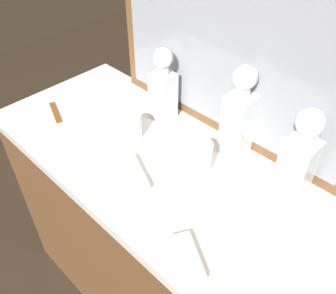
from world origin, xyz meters
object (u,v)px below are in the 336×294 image
at_px(crystal_decanter_left, 163,91).
at_px(silver_brush_far_right, 133,173).
at_px(crystal_tumbler_front, 200,157).
at_px(crystal_tumbler_far_right, 131,126).
at_px(crystal_decanter_front, 297,163).
at_px(crystal_decanter_rear, 238,120).
at_px(silver_brush_rear, 187,258).
at_px(tortoiseshell_comb, 55,112).

height_order(crystal_decanter_left, silver_brush_far_right, crystal_decanter_left).
height_order(crystal_tumbler_front, crystal_tumbler_far_right, crystal_tumbler_front).
relative_size(crystal_decanter_front, crystal_tumbler_front, 2.97).
xyz_separation_m(crystal_decanter_rear, silver_brush_rear, (0.17, -0.42, -0.11)).
relative_size(crystal_decanter_front, crystal_decanter_left, 1.09).
bearing_deg(silver_brush_rear, crystal_tumbler_far_right, 153.99).
distance_m(crystal_decanter_left, silver_brush_rear, 0.62).
bearing_deg(crystal_decanter_left, crystal_tumbler_front, -22.56).
bearing_deg(crystal_decanter_rear, crystal_tumbler_front, -100.34).
relative_size(crystal_tumbler_far_right, tortoiseshell_comb, 0.66).
xyz_separation_m(crystal_decanter_rear, silver_brush_far_right, (-0.15, -0.32, -0.11)).
bearing_deg(silver_brush_rear, crystal_decanter_rear, 111.98).
relative_size(crystal_decanter_left, crystal_tumbler_front, 2.73).
bearing_deg(crystal_decanter_left, crystal_decanter_front, -1.13).
bearing_deg(tortoiseshell_comb, silver_brush_far_right, -1.68).
bearing_deg(silver_brush_rear, tortoiseshell_comb, 171.63).
relative_size(crystal_decanter_left, tortoiseshell_comb, 1.99).
xyz_separation_m(crystal_tumbler_front, silver_brush_rear, (0.19, -0.27, -0.03)).
bearing_deg(crystal_tumbler_front, tortoiseshell_comb, -164.88).
relative_size(crystal_decanter_front, silver_brush_far_right, 1.81).
height_order(crystal_decanter_rear, crystal_tumbler_front, crystal_decanter_rear).
bearing_deg(crystal_tumbler_front, crystal_decanter_rear, 79.66).
bearing_deg(crystal_decanter_front, crystal_tumbler_far_right, -164.32).
height_order(silver_brush_far_right, silver_brush_rear, same).
height_order(crystal_decanter_left, crystal_tumbler_front, crystal_decanter_left).
distance_m(crystal_decanter_front, crystal_tumbler_front, 0.29).
xyz_separation_m(crystal_tumbler_far_right, silver_brush_far_right, (0.15, -0.13, -0.03)).
bearing_deg(crystal_decanter_rear, silver_brush_far_right, -114.86).
distance_m(crystal_decanter_rear, crystal_decanter_left, 0.30).
bearing_deg(silver_brush_far_right, crystal_decanter_rear, 65.14).
height_order(crystal_decanter_rear, crystal_decanter_left, crystal_decanter_rear).
relative_size(crystal_decanter_rear, crystal_tumbler_far_right, 3.44).
xyz_separation_m(silver_brush_far_right, silver_brush_rear, (0.31, -0.10, -0.00)).
bearing_deg(silver_brush_far_right, crystal_tumbler_front, 54.94).
bearing_deg(crystal_decanter_rear, crystal_decanter_front, -10.03).
bearing_deg(tortoiseshell_comb, crystal_decanter_front, 17.35).
bearing_deg(crystal_decanter_front, crystal_tumbler_front, -157.77).
xyz_separation_m(crystal_tumbler_far_right, silver_brush_rear, (0.47, -0.23, -0.03)).
relative_size(crystal_decanter_rear, tortoiseshell_comb, 2.28).
height_order(crystal_tumbler_front, tortoiseshell_comb, crystal_tumbler_front).
height_order(crystal_decanter_rear, crystal_tumbler_far_right, crystal_decanter_rear).
height_order(crystal_decanter_front, tortoiseshell_comb, crystal_decanter_front).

